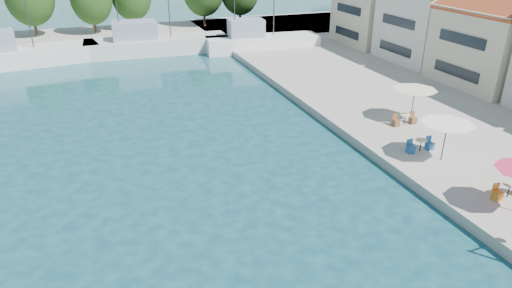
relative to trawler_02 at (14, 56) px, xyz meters
name	(u,v)px	position (x,y,z in m)	size (l,w,h in m)	color
quay_right	(500,99)	(38.88, -26.62, -0.77)	(32.00, 92.00, 0.60)	#A19F92
quay_far	(99,39)	(8.88, 10.38, -0.77)	(90.00, 16.00, 0.60)	#A19F92
building_04	(503,33)	(40.88, -23.62, 3.95)	(9.00, 8.80, 9.20)	beige
building_05	(432,15)	(40.88, -14.62, 4.19)	(8.40, 8.80, 9.70)	white
building_06	(381,1)	(40.88, -5.62, 4.43)	(9.00, 8.80, 10.20)	beige
trawler_02	(14,56)	(0.00, 0.00, 0.00)	(16.49, 6.49, 10.20)	white
trawler_03	(154,44)	(14.67, 0.81, 0.00)	(16.48, 4.93, 10.20)	silver
trawler_04	(260,42)	(26.69, -2.43, 0.00)	(13.69, 4.86, 10.20)	white
umbrella_white	(447,127)	(25.96, -34.53, 1.59)	(3.05, 3.05, 2.31)	black
umbrella_cream	(414,93)	(28.25, -28.70, 1.60)	(3.07, 3.07, 2.32)	black
cafe_table_01	(508,192)	(26.18, -39.08, -0.18)	(1.82, 0.70, 0.76)	black
cafe_table_02	(420,147)	(25.56, -33.12, -0.18)	(1.82, 0.70, 0.76)	black
cafe_table_03	(404,121)	(27.33, -29.20, -0.18)	(1.82, 0.70, 0.76)	black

